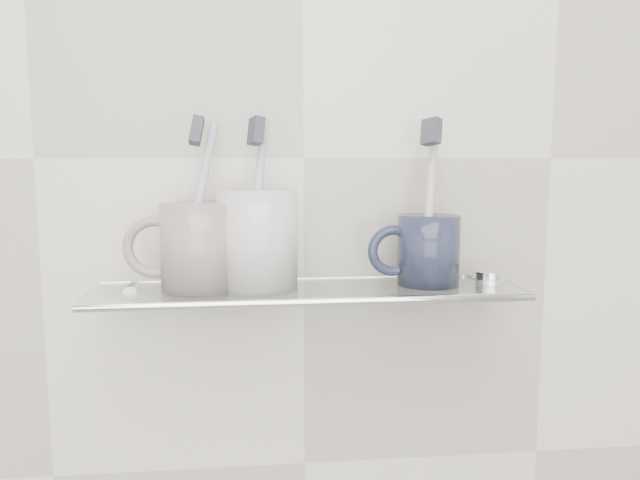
{
  "coord_description": "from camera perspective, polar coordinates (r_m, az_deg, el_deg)",
  "views": [
    {
      "loc": [
        -0.06,
        0.33,
        1.25
      ],
      "look_at": [
        0.01,
        1.04,
        1.16
      ],
      "focal_mm": 35.0,
      "sensor_mm": 36.0,
      "label": 1
    }
  ],
  "objects": [
    {
      "name": "wall_back",
      "position": [
        0.78,
        -1.52,
        7.47
      ],
      "size": [
        2.5,
        0.0,
        2.5
      ],
      "primitive_type": "plane",
      "rotation": [
        1.57,
        0.0,
        0.0
      ],
      "color": "beige",
      "rests_on": "ground"
    },
    {
      "name": "shelf_glass",
      "position": [
        0.73,
        -1.09,
        -4.69
      ],
      "size": [
        0.5,
        0.12,
        0.01
      ],
      "primitive_type": "cube",
      "color": "silver",
      "rests_on": "wall_back"
    },
    {
      "name": "shelf_rail",
      "position": [
        0.68,
        -0.68,
        -5.71
      ],
      "size": [
        0.5,
        0.01,
        0.01
      ],
      "primitive_type": "cylinder",
      "rotation": [
        0.0,
        1.57,
        0.0
      ],
      "color": "silver",
      "rests_on": "shelf_glass"
    },
    {
      "name": "bracket_left",
      "position": [
        0.79,
        -16.78,
        -4.89
      ],
      "size": [
        0.02,
        0.03,
        0.02
      ],
      "primitive_type": "cylinder",
      "rotation": [
        1.57,
        0.0,
        0.0
      ],
      "color": "silver",
      "rests_on": "wall_back"
    },
    {
      "name": "bracket_right",
      "position": [
        0.82,
        13.37,
        -4.28
      ],
      "size": [
        0.02,
        0.03,
        0.02
      ],
      "primitive_type": "cylinder",
      "rotation": [
        1.57,
        0.0,
        0.0
      ],
      "color": "silver",
      "rests_on": "wall_back"
    },
    {
      "name": "mug_left",
      "position": [
        0.73,
        -10.94,
        -0.6
      ],
      "size": [
        0.12,
        0.12,
        0.1
      ],
      "primitive_type": "cylinder",
      "rotation": [
        0.0,
        0.0,
        0.43
      ],
      "color": "silver",
      "rests_on": "shelf_glass"
    },
    {
      "name": "mug_left_handle",
      "position": [
        0.73,
        -14.88,
        -0.65
      ],
      "size": [
        0.07,
        0.01,
        0.07
      ],
      "primitive_type": "torus",
      "rotation": [
        1.57,
        0.0,
        0.0
      ],
      "color": "silver",
      "rests_on": "mug_left"
    },
    {
      "name": "toothbrush_left",
      "position": [
        0.72,
        -11.04,
        3.42
      ],
      "size": [
        0.05,
        0.05,
        0.19
      ],
      "primitive_type": "cylinder",
      "rotation": [
        -0.23,
        0.2,
        0.01
      ],
      "color": "#ACABD3",
      "rests_on": "mug_left"
    },
    {
      "name": "bristles_left",
      "position": [
        0.72,
        -11.21,
        9.78
      ],
      "size": [
        0.02,
        0.03,
        0.04
      ],
      "primitive_type": "cube",
      "rotation": [
        -0.23,
        0.2,
        0.01
      ],
      "color": "#363842",
      "rests_on": "toothbrush_left"
    },
    {
      "name": "mug_center",
      "position": [
        0.72,
        -5.72,
        0.04
      ],
      "size": [
        0.12,
        0.12,
        0.11
      ],
      "primitive_type": "cylinder",
      "rotation": [
        0.0,
        0.0,
        0.43
      ],
      "color": "silver",
      "rests_on": "shelf_glass"
    },
    {
      "name": "mug_center_handle",
      "position": [
        0.73,
        -9.85,
        -0.02
      ],
      "size": [
        0.08,
        0.01,
        0.08
      ],
      "primitive_type": "torus",
      "rotation": [
        1.57,
        0.0,
        0.0
      ],
      "color": "silver",
      "rests_on": "mug_center"
    },
    {
      "name": "toothbrush_center",
      "position": [
        0.72,
        -5.77,
        3.51
      ],
      "size": [
        0.03,
        0.05,
        0.19
      ],
      "primitive_type": "cylinder",
      "rotation": [
        -0.15,
        0.17,
        0.36
      ],
      "color": "#9EA9CD",
      "rests_on": "mug_center"
    },
    {
      "name": "bristles_center",
      "position": [
        0.72,
        -5.86,
        9.89
      ],
      "size": [
        0.02,
        0.03,
        0.03
      ],
      "primitive_type": "cube",
      "rotation": [
        -0.15,
        0.17,
        0.36
      ],
      "color": "#363842",
      "rests_on": "toothbrush_center"
    },
    {
      "name": "mug_right",
      "position": [
        0.75,
        9.89,
        -0.92
      ],
      "size": [
        0.08,
        0.08,
        0.08
      ],
      "primitive_type": "cylinder",
      "rotation": [
        0.0,
        0.0,
        0.05
      ],
      "color": "black",
      "rests_on": "shelf_glass"
    },
    {
      "name": "mug_right_handle",
      "position": [
        0.74,
        6.72,
        -0.98
      ],
      "size": [
        0.06,
        0.01,
        0.06
      ],
      "primitive_type": "torus",
      "rotation": [
        1.57,
        0.0,
        0.0
      ],
      "color": "black",
      "rests_on": "mug_right"
    },
    {
      "name": "toothbrush_right",
      "position": [
        0.75,
        9.99,
        3.59
      ],
      "size": [
        0.04,
        0.06,
        0.19
      ],
      "primitive_type": "cylinder",
      "rotation": [
        -0.15,
        0.25,
        0.57
      ],
      "color": "beige",
      "rests_on": "mug_right"
    },
    {
      "name": "bristles_right",
      "position": [
        0.75,
        10.14,
        9.73
      ],
      "size": [
        0.03,
        0.03,
        0.03
      ],
      "primitive_type": "cube",
      "rotation": [
        -0.15,
        0.25,
        0.57
      ],
      "color": "#363842",
      "rests_on": "toothbrush_right"
    },
    {
      "name": "chrome_cap",
      "position": [
        0.78,
        15.23,
        -3.28
      ],
      "size": [
        0.04,
        0.04,
        0.01
      ],
      "primitive_type": "cylinder",
      "color": "silver",
      "rests_on": "shelf_glass"
    }
  ]
}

